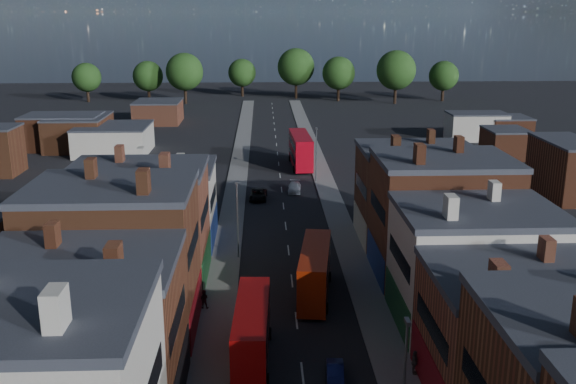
{
  "coord_description": "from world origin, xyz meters",
  "views": [
    {
      "loc": [
        -2.58,
        -31.4,
        24.27
      ],
      "look_at": [
        0.0,
        33.22,
        6.06
      ],
      "focal_mm": 40.0,
      "sensor_mm": 36.0,
      "label": 1
    }
  ],
  "objects": [
    {
      "name": "car_1",
      "position": [
        2.18,
        7.1,
        0.54
      ],
      "size": [
        1.41,
        3.39,
        1.09
      ],
      "primitive_type": "imported",
      "rotation": [
        0.0,
        0.0,
        -0.08
      ],
      "color": "navy",
      "rests_on": "ground"
    },
    {
      "name": "pavement_west",
      "position": [
        -6.5,
        50.0,
        0.06
      ],
      "size": [
        3.0,
        200.0,
        0.12
      ],
      "primitive_type": "cube",
      "color": "gray",
      "rests_on": "ground"
    },
    {
      "name": "bus_0",
      "position": [
        -3.5,
        9.86,
        2.36
      ],
      "size": [
        2.85,
        10.2,
        4.37
      ],
      "rotation": [
        0.0,
        0.0,
        -0.04
      ],
      "color": "#9F0909",
      "rests_on": "ground"
    },
    {
      "name": "terrace_east",
      "position": [
        14.0,
        0.0,
        5.73
      ],
      "size": [
        12.0,
        80.0,
        11.45
      ],
      "primitive_type": "cube",
      "color": "brown",
      "rests_on": "ground"
    },
    {
      "name": "terrace_west",
      "position": [
        -14.0,
        0.0,
        5.73
      ],
      "size": [
        12.0,
        80.0,
        11.45
      ],
      "primitive_type": "cube",
      "color": "brown",
      "rests_on": "ground"
    },
    {
      "name": "ped_1",
      "position": [
        -7.7,
        18.4,
        0.93
      ],
      "size": [
        0.83,
        0.51,
        1.63
      ],
      "primitive_type": "imported",
      "rotation": [
        0.0,
        0.0,
        3.04
      ],
      "color": "#3A1717",
      "rests_on": "pavement_west"
    },
    {
      "name": "lamp_post_2",
      "position": [
        -5.2,
        30.0,
        4.7
      ],
      "size": [
        0.25,
        0.7,
        8.12
      ],
      "color": "slate",
      "rests_on": "ground"
    },
    {
      "name": "lamp_post_3",
      "position": [
        5.2,
        60.0,
        4.7
      ],
      "size": [
        0.25,
        0.7,
        8.12
      ],
      "color": "slate",
      "rests_on": "ground"
    },
    {
      "name": "pavement_east",
      "position": [
        6.5,
        50.0,
        0.06
      ],
      "size": [
        3.0,
        200.0,
        0.12
      ],
      "primitive_type": "cube",
      "color": "gray",
      "rests_on": "ground"
    },
    {
      "name": "bus_1",
      "position": [
        1.86,
        20.63,
        2.42
      ],
      "size": [
        3.76,
        10.6,
        4.48
      ],
      "rotation": [
        0.0,
        0.0,
        -0.14
      ],
      "color": "#B9270A",
      "rests_on": "ground"
    },
    {
      "name": "lamp_post_1",
      "position": [
        5.2,
        0.0,
        4.7
      ],
      "size": [
        0.25,
        0.7,
        8.12
      ],
      "color": "slate",
      "rests_on": "ground"
    },
    {
      "name": "bus_2",
      "position": [
        3.5,
        69.86,
        2.86
      ],
      "size": [
        3.5,
        12.37,
        5.29
      ],
      "rotation": [
        0.0,
        0.0,
        0.04
      ],
      "color": "#B60817",
      "rests_on": "ground"
    },
    {
      "name": "car_3",
      "position": [
        1.78,
        54.92,
        0.62
      ],
      "size": [
        2.08,
        4.41,
        1.24
      ],
      "primitive_type": "imported",
      "rotation": [
        0.0,
        0.0,
        -0.08
      ],
      "color": "silver",
      "rests_on": "ground"
    },
    {
      "name": "car_2",
      "position": [
        -3.26,
        51.25,
        0.67
      ],
      "size": [
        2.47,
        4.92,
        1.34
      ],
      "primitive_type": "imported",
      "rotation": [
        0.0,
        0.0,
        -0.05
      ],
      "color": "black",
      "rests_on": "ground"
    },
    {
      "name": "ped_3",
      "position": [
        7.7,
        7.52,
        1.0
      ],
      "size": [
        0.6,
        1.08,
        1.75
      ],
      "primitive_type": "imported",
      "rotation": [
        0.0,
        0.0,
        1.43
      ],
      "color": "#4F4A44",
      "rests_on": "pavement_east"
    }
  ]
}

